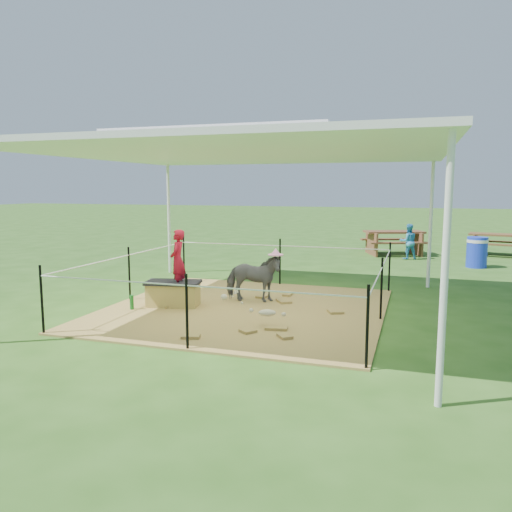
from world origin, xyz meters
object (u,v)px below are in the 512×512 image
(straw_bale, at_px, (173,295))
(pony, at_px, (253,278))
(picnic_table_far, at_px, (497,245))
(distant_person, at_px, (408,242))
(foal, at_px, (267,311))
(trash_barrel, at_px, (477,252))
(picnic_table_near, at_px, (394,243))
(woman, at_px, (178,254))
(green_bottle, at_px, (132,302))

(straw_bale, bearing_deg, pony, 29.98)
(picnic_table_far, xyz_separation_m, distant_person, (-2.58, -1.63, 0.18))
(foal, height_order, trash_barrel, trash_barrel)
(straw_bale, distance_m, pony, 1.44)
(picnic_table_near, bearing_deg, woman, -131.38)
(pony, bearing_deg, picnic_table_far, -38.41)
(green_bottle, bearing_deg, woman, 34.70)
(straw_bale, distance_m, woman, 0.72)
(green_bottle, height_order, distant_person, distant_person)
(foal, relative_size, trash_barrel, 1.01)
(foal, distance_m, trash_barrel, 7.94)
(pony, bearing_deg, foal, -160.77)
(trash_barrel, xyz_separation_m, picnic_table_near, (-2.18, 1.91, -0.03))
(trash_barrel, xyz_separation_m, picnic_table_far, (0.84, 2.64, -0.06))
(woman, distance_m, picnic_table_far, 10.98)
(foal, relative_size, distant_person, 0.78)
(straw_bale, bearing_deg, green_bottle, -140.71)
(green_bottle, height_order, foal, foal)
(straw_bale, relative_size, foal, 1.09)
(green_bottle, height_order, picnic_table_near, picnic_table_near)
(picnic_table_far, relative_size, distant_person, 1.57)
(straw_bale, height_order, trash_barrel, trash_barrel)
(distant_person, bearing_deg, woman, 45.02)
(straw_bale, xyz_separation_m, picnic_table_far, (6.34, 9.01, 0.11))
(trash_barrel, bearing_deg, picnic_table_far, 72.25)
(pony, bearing_deg, green_bottle, 116.30)
(straw_bale, bearing_deg, picnic_table_far, 54.88)
(foal, distance_m, picnic_table_far, 10.68)
(woman, xyz_separation_m, picnic_table_near, (3.21, 8.28, -0.57))
(trash_barrel, bearing_deg, picnic_table_near, 138.82)
(trash_barrel, distance_m, picnic_table_far, 2.77)
(pony, xyz_separation_m, distant_person, (2.54, 6.68, 0.05))
(trash_barrel, xyz_separation_m, distant_person, (-1.73, 1.01, 0.12))
(foal, xyz_separation_m, distant_person, (1.84, 8.10, 0.26))
(trash_barrel, bearing_deg, woman, -130.24)
(picnic_table_far, bearing_deg, foal, -103.71)
(pony, distance_m, trash_barrel, 7.10)
(straw_bale, height_order, green_bottle, straw_bale)
(trash_barrel, distance_m, picnic_table_near, 2.90)
(pony, relative_size, foal, 1.29)
(woman, bearing_deg, picnic_table_near, 147.37)
(foal, bearing_deg, picnic_table_far, 49.22)
(straw_bale, xyz_separation_m, foal, (1.92, -0.71, 0.03))
(foal, xyz_separation_m, trash_barrel, (3.58, 7.09, 0.15))
(picnic_table_near, relative_size, distant_person, 1.72)
(pony, xyz_separation_m, picnic_table_near, (2.09, 7.58, -0.10))
(woman, distance_m, trash_barrel, 8.37)
(straw_bale, xyz_separation_m, woman, (0.10, 0.00, 0.72))
(straw_bale, distance_m, foal, 2.05)
(woman, bearing_deg, green_bottle, -66.73)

